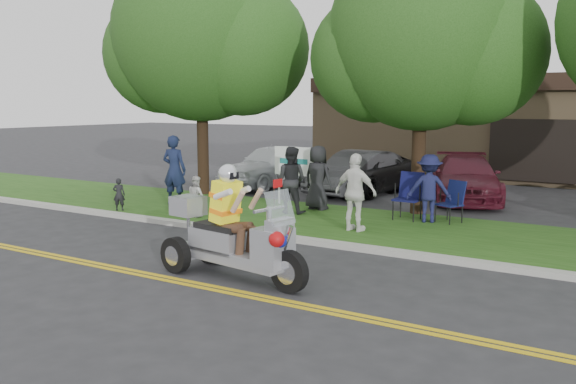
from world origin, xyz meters
The scene contains 23 objects.
ground centered at (0.00, 0.00, 0.00)m, with size 120.00×120.00×0.00m, color #28282B.
centerline_near centered at (0.00, -0.58, 0.01)m, with size 60.00×0.10×0.01m, color gold.
centerline_far centered at (0.00, -0.42, 0.01)m, with size 60.00×0.10×0.01m, color gold.
curb centered at (0.00, 3.05, 0.06)m, with size 60.00×0.25×0.12m, color #A8A89E.
grass_verge centered at (0.00, 5.20, 0.06)m, with size 60.00×4.00×0.10m, color #1E4512.
commercial_building centered at (2.00, 18.98, 2.01)m, with size 18.00×8.20×4.00m.
tree_left centered at (-6.44, 7.03, 4.85)m, with size 6.62×5.40×7.78m.
tree_mid centered at (0.55, 7.23, 4.43)m, with size 5.88×4.80×7.05m.
business_sign centered at (-2.90, 6.60, 1.26)m, with size 1.25×0.06×1.75m.
trike_scooter centered at (-0.30, 0.15, 0.68)m, with size 3.00×1.15×1.96m.
lawn_chair_a centered at (1.63, 6.50, 0.67)m, with size 0.72×0.73×1.01m.
lawn_chair_b centered at (0.60, 6.33, 0.76)m, with size 0.62×0.65×1.16m.
spectator_adult_left centered at (-5.90, 4.98, 1.09)m, with size 0.72×0.47×1.97m, color #141C39.
spectator_adult_mid centered at (-2.34, 5.49, 0.98)m, with size 0.85×0.66×1.74m, color black.
spectator_adult_right centered at (0.08, 4.31, 0.98)m, with size 1.03×0.43×1.76m, color white.
spectator_chair_a centered at (1.14, 6.19, 0.93)m, with size 1.06×0.61×1.65m, color #181A42.
spectator_chair_b centered at (-2.00, 6.33, 0.97)m, with size 0.85×0.55×1.74m, color black.
child_left centered at (-6.46, 3.40, 0.54)m, with size 0.32×0.21×0.88m, color black.
child_right centered at (-4.12, 3.83, 0.62)m, with size 0.51×0.39×1.04m, color beige.
parked_car_far_left centered at (-5.87, 10.13, 0.77)m, with size 1.81×4.50×1.53m, color silver.
parked_car_left centered at (-2.60, 10.20, 0.70)m, with size 1.48×4.25×1.40m, color #2F2F32.
parked_car_mid centered at (-2.50, 10.62, 0.65)m, with size 2.17×4.70×1.31m, color black.
parked_car_right centered at (0.80, 10.70, 0.68)m, with size 1.90×4.68×1.36m, color #4E121F.
Camera 1 is at (5.83, -7.99, 2.98)m, focal length 38.00 mm.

